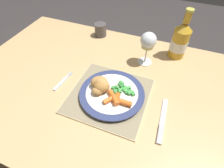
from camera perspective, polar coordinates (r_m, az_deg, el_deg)
name	(u,v)px	position (r m, az deg, el deg)	size (l,w,h in m)	color
ground_plane	(108,152)	(1.38, -1.39, -21.28)	(6.00, 6.00, 0.00)	#383333
dining_table	(105,98)	(0.82, -2.20, -4.71)	(1.25, 0.82, 0.74)	tan
placemat	(109,95)	(0.70, -0.90, -3.71)	(0.30, 0.30, 0.01)	#CCB789
dinner_plate	(112,94)	(0.69, -0.01, -3.19)	(0.26, 0.26, 0.02)	white
breaded_croquettes	(101,85)	(0.68, -3.77, -0.32)	(0.10, 0.10, 0.05)	tan
green_beans_pile	(123,89)	(0.68, 3.53, -1.80)	(0.10, 0.07, 0.02)	green
glazed_carrots	(116,99)	(0.65, 1.41, -5.05)	(0.11, 0.07, 0.02)	orange
fork	(62,82)	(0.78, -16.08, 0.51)	(0.03, 0.12, 0.01)	silver
table_knife	(162,124)	(0.65, 15.97, -12.37)	(0.03, 0.19, 0.01)	silver
wine_glass	(148,42)	(0.80, 11.72, 13.31)	(0.07, 0.07, 0.16)	silver
bottle	(180,41)	(0.89, 21.33, 13.08)	(0.08, 0.08, 0.24)	gold
drinking_cup	(100,29)	(1.02, -3.79, 17.35)	(0.06, 0.06, 0.07)	#4C4747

